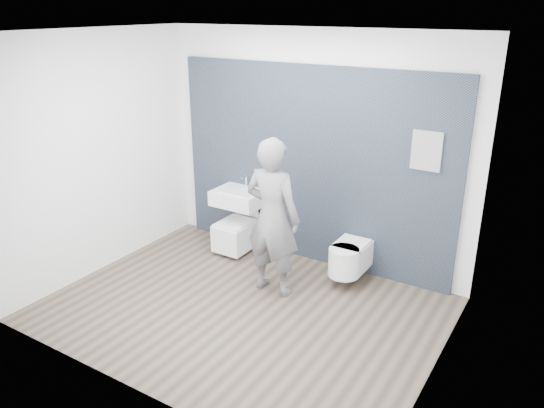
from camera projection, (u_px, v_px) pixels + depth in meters
The scene contains 8 objects.
ground at pixel (242, 309), 5.62m from camera, with size 4.00×4.00×0.00m, color brown.
room_shell at pixel (239, 150), 5.01m from camera, with size 4.00×4.00×4.00m.
tile_wall at pixel (308, 256), 6.79m from camera, with size 3.60×0.06×2.40m, color black.
washbasin at pixel (239, 197), 6.75m from camera, with size 0.63×0.47×0.47m.
toilet_square at pixel (237, 233), 6.88m from camera, with size 0.41×0.59×0.78m.
toilet_rounded at pixel (348, 258), 6.06m from camera, with size 0.36×0.62×0.33m.
info_placard at pixel (412, 286), 6.07m from camera, with size 0.32×0.03×0.42m, color silver.
visitor at pixel (273, 217), 5.69m from camera, with size 0.64×0.42×1.77m, color slate.
Camera 1 is at (2.83, -3.97, 3.03)m, focal length 35.00 mm.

